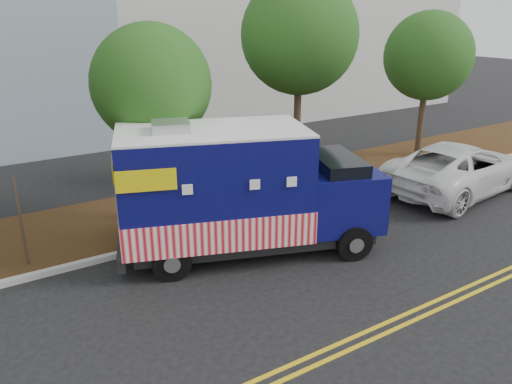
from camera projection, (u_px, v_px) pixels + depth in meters
ground at (208, 260)px, 12.93m from camera, size 120.00×120.00×0.00m
curb at (185, 238)px, 14.01m from camera, size 120.00×0.18×0.15m
mulch_strip at (157, 214)px, 15.68m from camera, size 120.00×4.00×0.15m
centerline_near at (316, 354)px, 9.39m from camera, size 120.00×0.10×0.01m
centerline_far at (325, 361)px, 9.19m from camera, size 120.00×0.10×0.01m
tree_b at (152, 85)px, 13.90m from camera, size 3.36×3.36×5.83m
tree_c at (300, 36)px, 16.74m from camera, size 3.97×3.97×7.28m
tree_d at (428, 56)px, 20.41m from camera, size 3.60×3.60×6.13m
sign_post at (22, 225)px, 12.10m from camera, size 0.06×0.06×2.40m
food_truck at (237, 194)px, 12.87m from camera, size 7.25×4.59×3.60m
white_car at (459, 168)px, 17.54m from camera, size 6.60×3.62×1.75m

